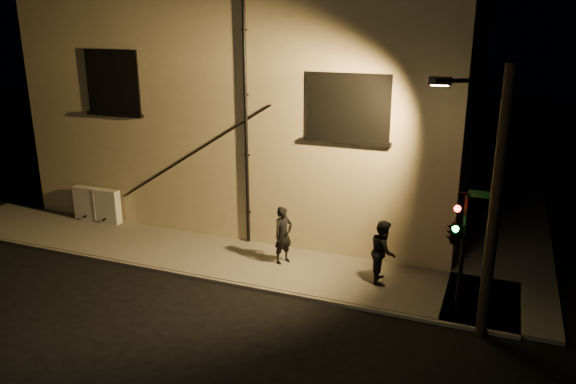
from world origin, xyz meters
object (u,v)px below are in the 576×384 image
at_px(pedestrian_a, 283,235).
at_px(traffic_signal, 456,231).
at_px(pedestrian_b, 383,251).
at_px(streetlamp_pole, 491,197).
at_px(utility_cabinet, 97,205).

xyz_separation_m(pedestrian_a, traffic_signal, (5.24, -1.24, 1.33)).
height_order(pedestrian_a, traffic_signal, traffic_signal).
bearing_deg(traffic_signal, pedestrian_b, 152.00).
relative_size(pedestrian_b, streetlamp_pole, 0.28).
bearing_deg(streetlamp_pole, traffic_signal, 140.25).
distance_m(pedestrian_a, traffic_signal, 5.55).
xyz_separation_m(pedestrian_b, traffic_signal, (2.04, -1.08, 1.32)).
bearing_deg(utility_cabinet, pedestrian_a, -6.47).
height_order(utility_cabinet, pedestrian_a, pedestrian_a).
bearing_deg(pedestrian_b, streetlamp_pole, -134.87).
height_order(pedestrian_a, streetlamp_pole, streetlamp_pole).
bearing_deg(streetlamp_pole, pedestrian_a, 162.72).
xyz_separation_m(pedestrian_b, streetlamp_pole, (2.79, -1.71, 2.51)).
relative_size(pedestrian_b, traffic_signal, 0.56).
xyz_separation_m(utility_cabinet, streetlamp_pole, (13.99, -2.77, 2.80)).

